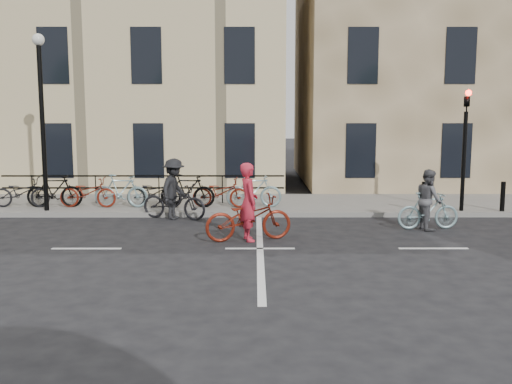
{
  "coord_description": "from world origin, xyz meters",
  "views": [
    {
      "loc": [
        -0.11,
        -12.82,
        3.08
      ],
      "look_at": [
        -0.09,
        1.61,
        1.1
      ],
      "focal_mm": 40.0,
      "sensor_mm": 36.0,
      "label": 1
    }
  ],
  "objects_px": {
    "lamp_post": "(41,100)",
    "cyclist_dark": "(174,195)",
    "cyclist_grey": "(428,205)",
    "traffic_light": "(465,135)",
    "cyclist_pink": "(249,214)"
  },
  "relations": [
    {
      "from": "traffic_light",
      "to": "lamp_post",
      "type": "height_order",
      "value": "lamp_post"
    },
    {
      "from": "lamp_post",
      "to": "cyclist_dark",
      "type": "xyz_separation_m",
      "value": [
        4.0,
        -0.64,
        -2.78
      ]
    },
    {
      "from": "cyclist_dark",
      "to": "cyclist_grey",
      "type": "bearing_deg",
      "value": -83.11
    },
    {
      "from": "traffic_light",
      "to": "lamp_post",
      "type": "xyz_separation_m",
      "value": [
        -12.7,
        0.06,
        1.04
      ]
    },
    {
      "from": "traffic_light",
      "to": "cyclist_grey",
      "type": "bearing_deg",
      "value": -128.35
    },
    {
      "from": "traffic_light",
      "to": "cyclist_dark",
      "type": "relative_size",
      "value": 1.83
    },
    {
      "from": "cyclist_grey",
      "to": "traffic_light",
      "type": "bearing_deg",
      "value": -43.74
    },
    {
      "from": "lamp_post",
      "to": "traffic_light",
      "type": "bearing_deg",
      "value": -0.27
    },
    {
      "from": "cyclist_grey",
      "to": "cyclist_dark",
      "type": "bearing_deg",
      "value": 72.36
    },
    {
      "from": "traffic_light",
      "to": "lamp_post",
      "type": "relative_size",
      "value": 0.74
    },
    {
      "from": "cyclist_pink",
      "to": "cyclist_dark",
      "type": "height_order",
      "value": "cyclist_pink"
    },
    {
      "from": "traffic_light",
      "to": "cyclist_pink",
      "type": "height_order",
      "value": "traffic_light"
    },
    {
      "from": "traffic_light",
      "to": "cyclist_pink",
      "type": "bearing_deg",
      "value": -151.9
    },
    {
      "from": "lamp_post",
      "to": "cyclist_grey",
      "type": "height_order",
      "value": "lamp_post"
    },
    {
      "from": "cyclist_dark",
      "to": "traffic_light",
      "type": "bearing_deg",
      "value": -67.06
    }
  ]
}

